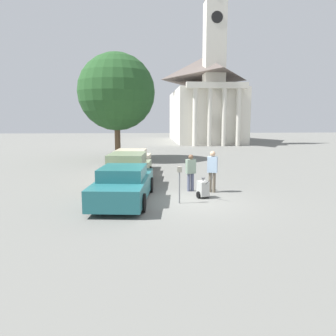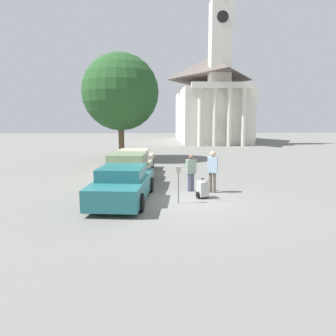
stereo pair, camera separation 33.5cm
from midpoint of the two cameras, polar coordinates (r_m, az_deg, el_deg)
name	(u,v)px [view 2 (the right image)]	position (r m, az deg, el deg)	size (l,w,h in m)	color
ground_plane	(185,201)	(12.81, 3.69, -5.83)	(120.00, 120.00, 0.00)	slate
parked_car_teal	(123,184)	(12.85, -7.07, -2.86)	(2.36, 5.11, 1.38)	#23666B
parked_car_sage	(129,171)	(15.70, -6.24, -0.47)	(2.35, 5.18, 1.58)	gray
parked_car_cream	(133,162)	(19.21, -5.55, 1.03)	(2.43, 5.33, 1.40)	beige
parking_meter	(178,178)	(12.30, 2.61, -1.73)	(0.18, 0.09, 1.42)	slate
person_worker	(191,171)	(14.43, 4.69, -0.45)	(0.47, 0.34, 1.63)	#515670
person_supervisor	(213,169)	(14.26, 8.44, -0.16)	(0.47, 0.35, 1.81)	#665B4C
equipment_cart	(203,189)	(13.32, 6.76, -3.60)	(0.54, 1.00, 1.00)	#B2B2AD
church	(210,97)	(46.76, 7.57, 12.14)	(8.58, 17.28, 22.11)	silver
shade_tree	(120,92)	(25.74, -7.92, 12.96)	(5.82, 5.82, 8.09)	brown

